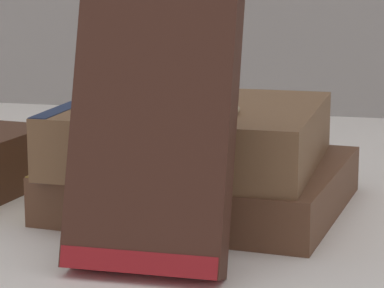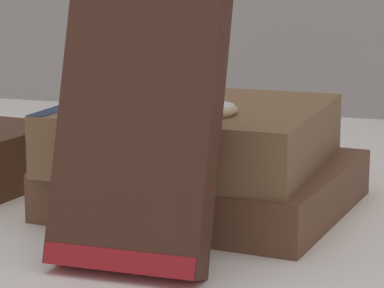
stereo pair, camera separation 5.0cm
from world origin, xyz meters
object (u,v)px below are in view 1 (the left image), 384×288
Objects in this scene: book_flat_bottom at (197,184)px; book_flat_top at (185,133)px; reading_glasses at (155,158)px; pocket_watch at (204,109)px; book_leaning_front at (152,139)px.

book_flat_bottom is 0.04m from book_flat_top.
book_flat_top reaches higher than reading_glasses.
pocket_watch reaches higher than reading_glasses.
book_flat_bottom is 4.08× the size of pocket_watch.
book_flat_bottom is 1.74× the size of reading_glasses.
pocket_watch is at bearing 84.37° from book_leaning_front.
book_leaning_front reaches higher than pocket_watch.
pocket_watch is 0.21m from reading_glasses.
pocket_watch is (0.01, 0.09, 0.00)m from book_leaning_front.
pocket_watch is (0.02, -0.03, 0.02)m from book_flat_top.
reading_glasses is (-0.06, 0.14, -0.05)m from book_flat_top.
book_flat_bottom is 0.07m from pocket_watch.
reading_glasses is (-0.08, 0.18, -0.07)m from pocket_watch.
book_leaning_front is (0.01, -0.13, 0.06)m from book_flat_bottom.
reading_glasses is (-0.07, 0.14, -0.01)m from book_flat_bottom.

